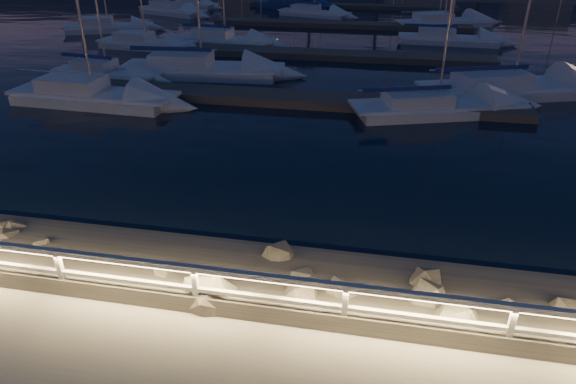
% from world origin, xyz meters
% --- Properties ---
extents(ground, '(400.00, 400.00, 0.00)m').
position_xyz_m(ground, '(0.00, 0.00, 0.00)').
color(ground, '#A6A296').
rests_on(ground, ground).
extents(harbor_water, '(400.00, 440.00, 0.60)m').
position_xyz_m(harbor_water, '(0.00, 31.22, -0.97)').
color(harbor_water, black).
rests_on(harbor_water, ground).
extents(guard_rail, '(44.11, 0.12, 1.06)m').
position_xyz_m(guard_rail, '(-0.07, -0.00, 0.77)').
color(guard_rail, silver).
rests_on(guard_rail, ground).
extents(riprap, '(37.22, 2.61, 1.33)m').
position_xyz_m(riprap, '(2.62, 1.64, -0.25)').
color(riprap, '#686259').
rests_on(riprap, ground).
extents(floating_docks, '(22.00, 36.00, 0.40)m').
position_xyz_m(floating_docks, '(0.00, 32.50, -0.40)').
color(floating_docks, '#554D47').
rests_on(floating_docks, ground).
extents(sailboat_a, '(6.48, 2.66, 10.79)m').
position_xyz_m(sailboat_a, '(-11.13, 18.25, -0.19)').
color(sailboat_a, silver).
rests_on(sailboat_a, ground).
extents(sailboat_b, '(8.27, 2.84, 13.90)m').
position_xyz_m(sailboat_b, '(-9.63, 14.06, -0.15)').
color(sailboat_b, silver).
rests_on(sailboat_b, ground).
extents(sailboat_c, '(9.39, 3.53, 15.60)m').
position_xyz_m(sailboat_c, '(-6.29, 20.05, -0.13)').
color(sailboat_c, silver).
rests_on(sailboat_c, ground).
extents(sailboat_d, '(8.17, 4.68, 13.35)m').
position_xyz_m(sailboat_d, '(6.56, 15.61, -0.20)').
color(sailboat_d, silver).
rests_on(sailboat_d, ground).
extents(sailboat_e, '(7.22, 4.44, 12.02)m').
position_xyz_m(sailboat_e, '(-18.57, 32.03, -0.16)').
color(sailboat_e, silver).
rests_on(sailboat_e, ground).
extents(sailboat_f, '(7.17, 2.85, 11.90)m').
position_xyz_m(sailboat_f, '(-12.72, 26.58, -0.19)').
color(sailboat_f, silver).
rests_on(sailboat_f, ground).
extents(sailboat_g, '(7.48, 2.60, 12.50)m').
position_xyz_m(sailboat_g, '(8.41, 32.43, -0.20)').
color(sailboat_g, silver).
rests_on(sailboat_g, ground).
extents(sailboat_h, '(9.77, 5.75, 15.99)m').
position_xyz_m(sailboat_h, '(10.41, 19.37, -0.15)').
color(sailboat_h, silver).
rests_on(sailboat_h, ground).
extents(sailboat_i, '(7.63, 4.80, 12.73)m').
position_xyz_m(sailboat_i, '(-17.11, 42.03, -0.15)').
color(sailboat_i, silver).
rests_on(sailboat_i, ground).
extents(sailboat_j, '(7.54, 2.91, 12.55)m').
position_xyz_m(sailboat_j, '(-7.54, 28.65, -0.18)').
color(sailboat_j, silver).
rests_on(sailboat_j, ground).
extents(sailboat_k, '(7.31, 4.04, 11.97)m').
position_xyz_m(sailboat_k, '(-3.26, 43.62, -0.21)').
color(sailboat_k, silver).
rests_on(sailboat_k, ground).
extents(sailboat_l, '(8.60, 5.43, 14.17)m').
position_xyz_m(sailboat_l, '(8.57, 40.06, -0.18)').
color(sailboat_l, silver).
rests_on(sailboat_l, ground).
extents(sailboat_m, '(6.57, 3.64, 10.85)m').
position_xyz_m(sailboat_m, '(-17.15, 47.38, -0.19)').
color(sailboat_m, silver).
rests_on(sailboat_m, ground).
extents(sailboat_n, '(9.07, 5.02, 14.92)m').
position_xyz_m(sailboat_n, '(-6.09, 48.44, -0.12)').
color(sailboat_n, navy).
rests_on(sailboat_n, ground).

